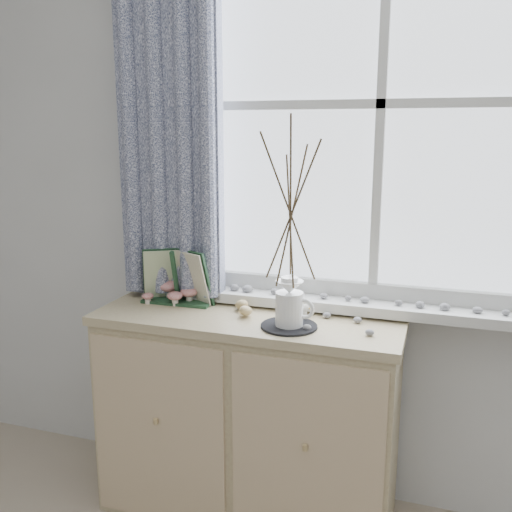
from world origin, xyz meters
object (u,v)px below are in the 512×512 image
Objects in this scene: botanical_book at (174,277)px; twig_pitcher at (291,208)px; sideboard at (248,415)px; toadstool_cluster at (173,290)px.

twig_pitcher reaches higher than botanical_book.
twig_pitcher is at bearing -22.83° from sideboard.
twig_pitcher is (0.19, -0.08, 0.86)m from sideboard.
toadstool_cluster is 0.29× the size of twig_pitcher.
toadstool_cluster is at bearing 173.56° from twig_pitcher.
sideboard is 3.54× the size of botanical_book.
toadstool_cluster is 0.69m from twig_pitcher.
botanical_book is 0.44× the size of twig_pitcher.
twig_pitcher is at bearing -15.61° from toadstool_cluster.
sideboard is at bearing 166.34° from twig_pitcher.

